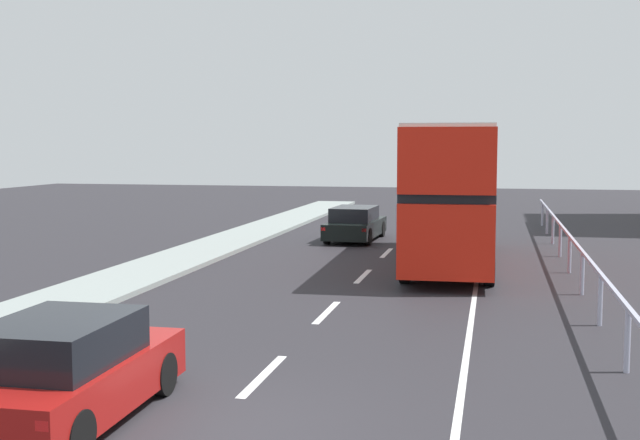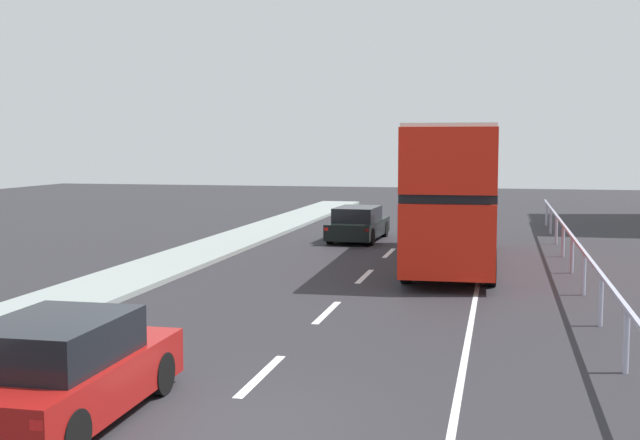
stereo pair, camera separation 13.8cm
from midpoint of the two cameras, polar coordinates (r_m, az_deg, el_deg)
The scene contains 6 objects.
ground_plane at distance 11.20m, azimuth -7.84°, elevation -14.37°, with size 74.91×120.00×0.10m, color #28262B.
lane_paint_markings at distance 18.70m, azimuth 6.78°, elevation -6.14°, with size 3.31×46.00×0.01m.
bridge_side_railing at distance 19.21m, azimuth 18.46°, elevation -3.38°, with size 0.10×42.00×1.10m.
double_decker_bus_red at distance 25.26m, azimuth 9.15°, elevation 2.03°, with size 2.73×10.75×4.26m.
hatchback_car_near at distance 11.48m, azimuth -17.94°, elevation -10.23°, with size 1.89×4.05×1.44m.
sedan_car_ahead at distance 31.31m, azimuth 2.38°, elevation -0.29°, with size 1.89×4.33×1.32m.
Camera 1 is at (3.60, -9.90, 3.73)m, focal length 45.13 mm.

